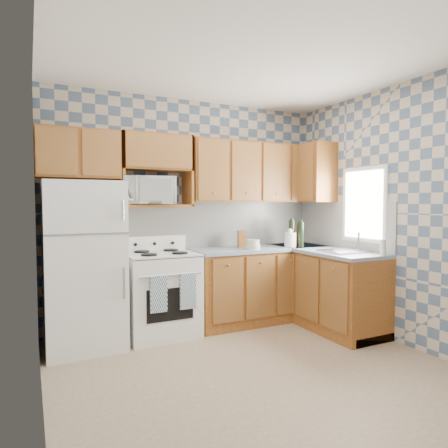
{
  "coord_description": "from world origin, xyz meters",
  "views": [
    {
      "loc": [
        -1.76,
        -2.94,
        1.47
      ],
      "look_at": [
        0.05,
        0.75,
        1.25
      ],
      "focal_mm": 32.0,
      "sensor_mm": 36.0,
      "label": 1
    }
  ],
  "objects_px": {
    "refrigerator": "(84,265)",
    "microwave": "(148,191)",
    "stove_body": "(161,295)",
    "electric_kettle": "(290,240)"
  },
  "relations": [
    {
      "from": "refrigerator",
      "to": "microwave",
      "type": "distance_m",
      "value": 1.05
    },
    {
      "from": "microwave",
      "to": "electric_kettle",
      "type": "relative_size",
      "value": 3.1
    },
    {
      "from": "stove_body",
      "to": "microwave",
      "type": "distance_m",
      "value": 1.17
    },
    {
      "from": "stove_body",
      "to": "microwave",
      "type": "height_order",
      "value": "microwave"
    },
    {
      "from": "refrigerator",
      "to": "microwave",
      "type": "bearing_deg",
      "value": 12.8
    },
    {
      "from": "refrigerator",
      "to": "stove_body",
      "type": "bearing_deg",
      "value": 1.78
    },
    {
      "from": "refrigerator",
      "to": "microwave",
      "type": "height_order",
      "value": "microwave"
    },
    {
      "from": "refrigerator",
      "to": "electric_kettle",
      "type": "bearing_deg",
      "value": -3.15
    },
    {
      "from": "microwave",
      "to": "stove_body",
      "type": "bearing_deg",
      "value": -48.0
    },
    {
      "from": "microwave",
      "to": "electric_kettle",
      "type": "xyz_separation_m",
      "value": [
        1.72,
        -0.29,
        -0.59
      ]
    }
  ]
}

